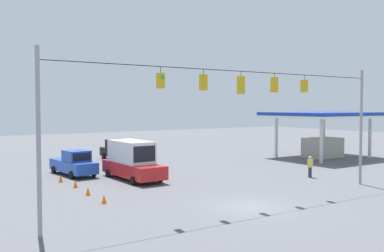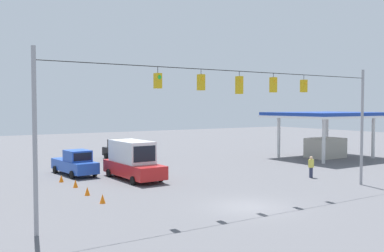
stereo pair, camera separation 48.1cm
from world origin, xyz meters
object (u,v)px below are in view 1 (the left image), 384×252
overhead_signal_span (241,110)px  traffic_cone_second (88,191)px  traffic_cone_third (75,184)px  pedestrian (310,167)px  pickup_truck_black_oncoming_deep (119,151)px  pickup_truck_blue_withflow_far (74,164)px  traffic_cone_nearest (104,199)px  gas_station (323,124)px  box_truck_red_withflow_mid (132,160)px  traffic_cone_fourth (61,179)px

overhead_signal_span → traffic_cone_second: 11.08m
traffic_cone_third → pedestrian: 18.25m
overhead_signal_span → pickup_truck_black_oncoming_deep: bearing=-96.3°
pickup_truck_blue_withflow_far → traffic_cone_nearest: bearing=80.5°
pickup_truck_blue_withflow_far → traffic_cone_nearest: (1.86, 11.12, -0.70)m
traffic_cone_nearest → gas_station: gas_station is taller
pickup_truck_blue_withflow_far → traffic_cone_third: bearing=72.7°
box_truck_red_withflow_mid → pedestrian: size_ratio=3.91×
pickup_truck_black_oncoming_deep → box_truck_red_withflow_mid: bearing=70.6°
box_truck_red_withflow_mid → pickup_truck_blue_withflow_far: bearing=-53.7°
pickup_truck_black_oncoming_deep → gas_station: bearing=151.2°
pickup_truck_blue_withflow_far → overhead_signal_span: bearing=107.3°
box_truck_red_withflow_mid → pickup_truck_black_oncoming_deep: 12.66m
traffic_cone_nearest → traffic_cone_fourth: 8.40m
pickup_truck_blue_withflow_far → traffic_cone_fourth: 3.40m
pickup_truck_black_oncoming_deep → traffic_cone_third: pickup_truck_black_oncoming_deep is taller
traffic_cone_fourth → box_truck_red_withflow_mid: bearing=162.1°
gas_station → pedestrian: gas_station is taller
traffic_cone_fourth → gas_station: size_ratio=0.05×
overhead_signal_span → pickup_truck_black_oncoming_deep: overhead_signal_span is taller
pickup_truck_blue_withflow_far → pickup_truck_black_oncoming_deep: (-7.41, -7.56, 0.00)m
pickup_truck_blue_withflow_far → gas_station: gas_station is taller
pickup_truck_black_oncoming_deep → traffic_cone_fourth: size_ratio=10.09×
overhead_signal_span → pedestrian: size_ratio=13.39×
box_truck_red_withflow_mid → traffic_cone_third: bearing=11.9°
pickup_truck_black_oncoming_deep → traffic_cone_third: size_ratio=10.09×
pickup_truck_black_oncoming_deep → traffic_cone_second: 18.50m
box_truck_red_withflow_mid → gas_station: size_ratio=0.58×
pickup_truck_black_oncoming_deep → gas_station: 22.57m
traffic_cone_second → traffic_cone_fourth: 5.72m
traffic_cone_fourth → pedestrian: bearing=153.3°
traffic_cone_nearest → gas_station: (-28.91, -7.89, 3.42)m
pickup_truck_black_oncoming_deep → traffic_cone_nearest: 20.86m
gas_station → box_truck_red_withflow_mid: bearing=2.7°
traffic_cone_second → pedestrian: pedestrian is taller
traffic_cone_third → traffic_cone_fourth: (0.24, -2.69, 0.00)m
pickup_truck_blue_withflow_far → traffic_cone_second: 8.67m
box_truck_red_withflow_mid → traffic_cone_fourth: 5.52m
overhead_signal_span → pickup_truck_blue_withflow_far: bearing=-72.7°
pedestrian → traffic_cone_second: bearing=-9.9°
traffic_cone_third → pickup_truck_blue_withflow_far: bearing=-107.3°
traffic_cone_nearest → traffic_cone_fourth: (0.06, -8.40, 0.00)m
pickup_truck_blue_withflow_far → pickup_truck_black_oncoming_deep: 10.58m
box_truck_red_withflow_mid → gas_station: 23.97m
pickup_truck_black_oncoming_deep → pedestrian: size_ratio=3.26×
box_truck_red_withflow_mid → traffic_cone_second: 6.61m
pickup_truck_black_oncoming_deep → gas_station: size_ratio=0.48×
overhead_signal_span → box_truck_red_withflow_mid: bearing=-81.7°
traffic_cone_nearest → gas_station: bearing=-164.7°
overhead_signal_span → pickup_truck_blue_withflow_far: size_ratio=4.05×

